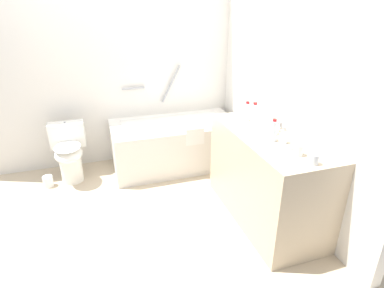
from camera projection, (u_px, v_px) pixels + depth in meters
The scene contains 17 objects.
ground_plane at pixel (128, 214), 3.21m from camera, with size 4.16×4.16×0.00m, color #C1AD8E.
wall_back_tiled at pixel (106, 70), 3.87m from camera, with size 3.56×0.10×2.39m, color silver.
wall_right_mirror at pixel (283, 85), 3.18m from camera, with size 0.10×2.96×2.39m, color silver.
bathtub at pixel (175, 142), 4.06m from camera, with size 1.55×0.79×1.21m.
toilet at pixel (69, 153), 3.70m from camera, with size 0.40×0.50×0.68m.
vanity_counter at pixel (267, 177), 3.02m from camera, with size 0.60×1.36×0.87m, color tan.
sink_basin at pixel (263, 129), 2.92m from camera, with size 0.29×0.29×0.04m, color white.
sink_faucet at pixel (280, 126), 2.96m from camera, with size 0.10×0.15×0.07m.
water_bottle_0 at pixel (254, 113), 3.08m from camera, with size 0.07×0.07×0.21m.
water_bottle_1 at pixel (274, 131), 2.68m from camera, with size 0.06×0.06×0.20m.
water_bottle_2 at pixel (247, 112), 3.14m from camera, with size 0.06×0.06×0.20m.
drinking_glass_0 at pixel (298, 150), 2.45m from camera, with size 0.08×0.08×0.09m, color white.
drinking_glass_1 at pixel (283, 138), 2.65m from camera, with size 0.07×0.07×0.09m, color white.
drinking_glass_2 at pixel (314, 159), 2.32m from camera, with size 0.07×0.07×0.08m, color white.
drinking_glass_3 at pixel (242, 113), 3.23m from camera, with size 0.08×0.08×0.09m, color white.
soap_dish at pixel (291, 147), 2.57m from camera, with size 0.09×0.06×0.02m, color white.
toilet_paper_roll at pixel (48, 181), 3.66m from camera, with size 0.11×0.11×0.13m, color white.
Camera 1 is at (-0.20, -2.71, 1.96)m, focal length 29.85 mm.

